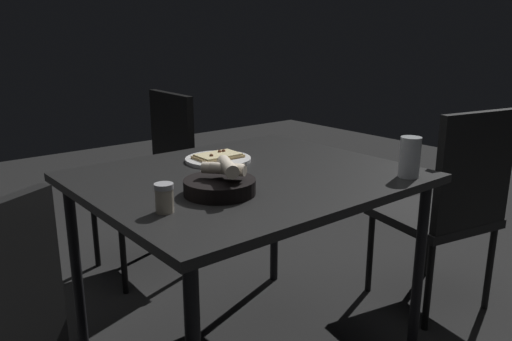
{
  "coord_description": "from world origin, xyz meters",
  "views": [
    {
      "loc": [
        1.37,
        -1.08,
        1.24
      ],
      "look_at": [
        0.1,
        -0.04,
        0.79
      ],
      "focal_mm": 35.14,
      "sensor_mm": 36.0,
      "label": 1
    }
  ],
  "objects": [
    {
      "name": "pizza_plate",
      "position": [
        -0.21,
        0.02,
        0.77
      ],
      "size": [
        0.26,
        0.26,
        0.04
      ],
      "color": "white",
      "rests_on": "dining_table"
    },
    {
      "name": "dining_table",
      "position": [
        0.0,
        0.0,
        0.69
      ],
      "size": [
        0.95,
        1.13,
        0.75
      ],
      "color": "black",
      "rests_on": "ground"
    },
    {
      "name": "chair_near",
      "position": [
        -0.95,
        0.13,
        0.53
      ],
      "size": [
        0.46,
        0.46,
        0.94
      ],
      "color": "black",
      "rests_on": "ground"
    },
    {
      "name": "bread_basket",
      "position": [
        0.14,
        -0.21,
        0.79
      ],
      "size": [
        0.23,
        0.23,
        0.12
      ],
      "color": "black",
      "rests_on": "dining_table"
    },
    {
      "name": "pepper_shaker",
      "position": [
        0.17,
        -0.43,
        0.79
      ],
      "size": [
        0.06,
        0.06,
        0.08
      ],
      "color": "#BFB299",
      "rests_on": "dining_table"
    },
    {
      "name": "chair_spare",
      "position": [
        0.29,
        0.91,
        0.53
      ],
      "size": [
        0.52,
        0.52,
        0.94
      ],
      "color": "black",
      "rests_on": "ground"
    },
    {
      "name": "beer_glass",
      "position": [
        0.4,
        0.41,
        0.82
      ],
      "size": [
        0.07,
        0.07,
        0.14
      ],
      "color": "silver",
      "rests_on": "dining_table"
    }
  ]
}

